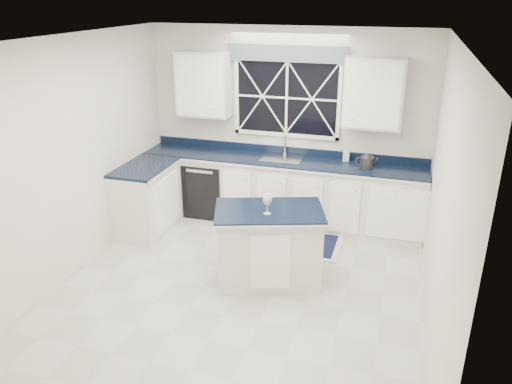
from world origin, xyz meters
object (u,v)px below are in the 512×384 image
(faucet, at_px, (285,144))
(island, at_px, (269,245))
(dishwasher, at_px, (209,186))
(kettle, at_px, (367,161))
(wine_glass, at_px, (267,200))
(soap_bottle, at_px, (346,154))

(faucet, xyz_separation_m, island, (0.27, -1.79, -0.65))
(dishwasher, distance_m, kettle, 2.36)
(wine_glass, height_order, soap_bottle, soap_bottle)
(island, bearing_deg, soap_bottle, 53.19)
(faucet, relative_size, island, 0.22)
(dishwasher, bearing_deg, faucet, 10.02)
(kettle, bearing_deg, faucet, 158.31)
(faucet, bearing_deg, wine_glass, -81.77)
(soap_bottle, bearing_deg, dishwasher, -174.43)
(dishwasher, xyz_separation_m, faucet, (1.10, 0.19, 0.69))
(island, relative_size, soap_bottle, 7.40)
(faucet, relative_size, soap_bottle, 1.65)
(kettle, bearing_deg, island, -131.28)
(island, relative_size, wine_glass, 5.91)
(kettle, distance_m, wine_glass, 1.92)
(dishwasher, bearing_deg, island, -49.51)
(dishwasher, bearing_deg, soap_bottle, 5.57)
(wine_glass, bearing_deg, kettle, 62.16)
(dishwasher, height_order, island, island)
(faucet, height_order, wine_glass, faucet)
(island, distance_m, kettle, 1.92)
(wine_glass, distance_m, soap_bottle, 1.99)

